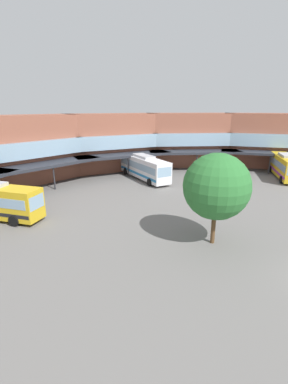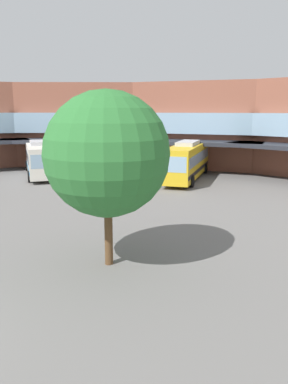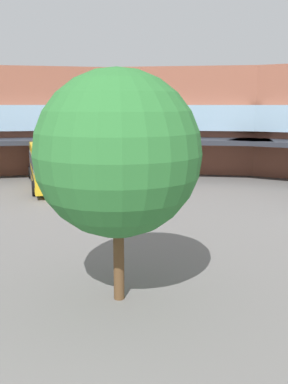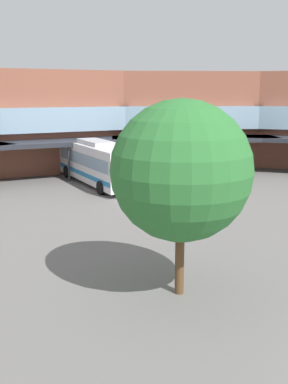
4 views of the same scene
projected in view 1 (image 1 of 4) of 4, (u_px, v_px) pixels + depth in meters
station_building at (68, 157)px, 34.60m from camera, size 83.58×36.16×9.91m
bus_1 at (144, 167)px, 43.75m from camera, size 6.51×12.28×3.82m
bus_2 at (285, 166)px, 44.27m from camera, size 10.55×7.48×3.87m
plaza_tree at (217, 187)px, 21.98m from camera, size 5.38×5.38×7.63m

